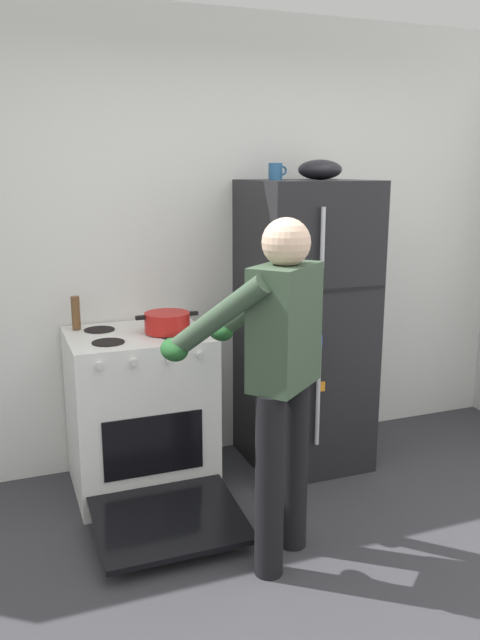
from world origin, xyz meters
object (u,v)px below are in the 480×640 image
coffee_mug (276,171)px  pepper_mill (76,313)px  person_cook (276,362)px  mixing_bowl (320,170)px  refrigerator (304,326)px  red_pot (167,322)px  stove_range (141,414)px

coffee_mug → pepper_mill: size_ratio=0.61×
person_cook → mixing_bowl: bearing=53.5°
refrigerator → mixing_bowl: mixing_bowl is taller
red_pot → mixing_bowl: size_ratio=1.37×
coffee_mug → pepper_mill: 1.39m
person_cook → red_pot: (-0.27, 0.87, 0.01)m
stove_range → pepper_mill: (-0.30, 0.22, 0.56)m
refrigerator → coffee_mug: 0.93m
mixing_bowl → coffee_mug: bearing=169.0°
pepper_mill → mixing_bowl: (1.41, -0.20, 0.78)m
refrigerator → pepper_mill: bearing=171.4°
person_cook → red_pot: size_ratio=4.58×
mixing_bowl → pepper_mill: bearing=171.9°
red_pot → coffee_mug: size_ratio=3.12×
coffee_mug → mixing_bowl: (0.26, -0.05, 0.01)m
red_pot → person_cook: bearing=-73.0°
refrigerator → stove_range: (-1.02, -0.02, -0.42)m
refrigerator → mixing_bowl: 0.93m
pepper_mill → person_cook: bearing=-57.0°
coffee_mug → mixing_bowl: bearing=-11.0°
refrigerator → pepper_mill: 1.35m
stove_range → refrigerator: bearing=1.0°
pepper_mill → mixing_bowl: 1.62m
person_cook → coffee_mug: bearing=66.4°
red_pot → mixing_bowl: bearing=3.0°
coffee_mug → pepper_mill: (-1.15, 0.15, -0.77)m
red_pot → mixing_bowl: (0.95, 0.05, 0.82)m
refrigerator → red_pot: bearing=-176.7°
person_cook → pepper_mill: person_cook is taller
refrigerator → stove_range: 1.11m
stove_range → mixing_bowl: 1.74m
stove_range → pepper_mill: 0.67m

